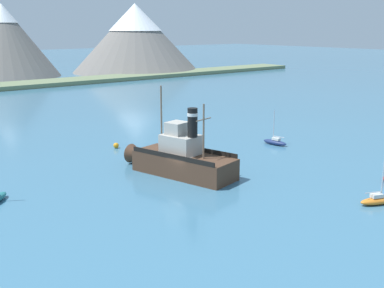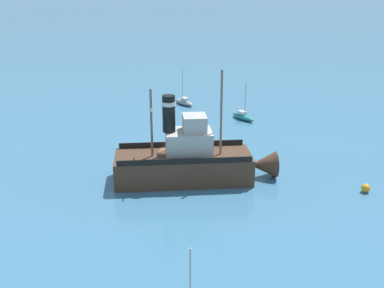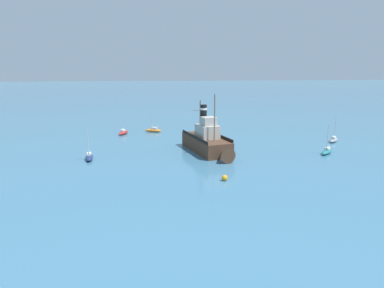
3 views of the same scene
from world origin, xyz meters
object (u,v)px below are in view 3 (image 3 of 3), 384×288
(sailboat_orange, at_px, (153,130))
(mooring_buoy, at_px, (225,178))
(sailboat_red, at_px, (123,132))
(old_tugboat, at_px, (208,141))
(sailboat_navy, at_px, (89,157))
(sailboat_teal, at_px, (327,151))
(sailboat_grey, at_px, (334,140))

(sailboat_orange, xyz_separation_m, mooring_buoy, (-8.24, 34.47, -0.05))
(sailboat_red, bearing_deg, old_tugboat, 130.63)
(sailboat_navy, bearing_deg, sailboat_teal, 177.99)
(old_tugboat, bearing_deg, mooring_buoy, 88.28)
(old_tugboat, height_order, sailboat_red, old_tugboat)
(sailboat_teal, bearing_deg, sailboat_orange, -39.70)
(mooring_buoy, bearing_deg, sailboat_orange, -76.55)
(old_tugboat, distance_m, sailboat_teal, 19.77)
(sailboat_teal, bearing_deg, sailboat_navy, -2.01)
(old_tugboat, height_order, sailboat_teal, old_tugboat)
(sailboat_navy, bearing_deg, sailboat_red, -101.07)
(sailboat_orange, distance_m, mooring_buoy, 35.44)
(sailboat_orange, relative_size, sailboat_teal, 1.00)
(sailboat_navy, distance_m, sailboat_grey, 44.94)
(old_tugboat, distance_m, sailboat_red, 23.21)
(sailboat_orange, bearing_deg, mooring_buoy, 103.45)
(sailboat_orange, distance_m, sailboat_teal, 36.43)
(sailboat_navy, bearing_deg, sailboat_orange, -115.21)
(sailboat_red, xyz_separation_m, mooring_buoy, (-14.63, 32.63, -0.05))
(mooring_buoy, bearing_deg, sailboat_red, -65.85)
(sailboat_teal, distance_m, sailboat_grey, 10.41)
(old_tugboat, distance_m, mooring_buoy, 15.13)
(sailboat_grey, bearing_deg, old_tugboat, 10.37)
(old_tugboat, relative_size, sailboat_navy, 3.02)
(sailboat_grey, xyz_separation_m, mooring_buoy, (25.81, 19.69, -0.05))
(sailboat_orange, xyz_separation_m, sailboat_grey, (-34.05, 14.78, 0.00))
(old_tugboat, xyz_separation_m, sailboat_teal, (-19.34, 3.86, -1.40))
(old_tugboat, height_order, sailboat_navy, old_tugboat)
(sailboat_red, distance_m, sailboat_grey, 42.46)
(sailboat_teal, xyz_separation_m, sailboat_red, (34.42, -21.44, 0.00))
(sailboat_teal, xyz_separation_m, mooring_buoy, (19.79, 11.19, -0.05))
(sailboat_orange, height_order, sailboat_teal, same)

